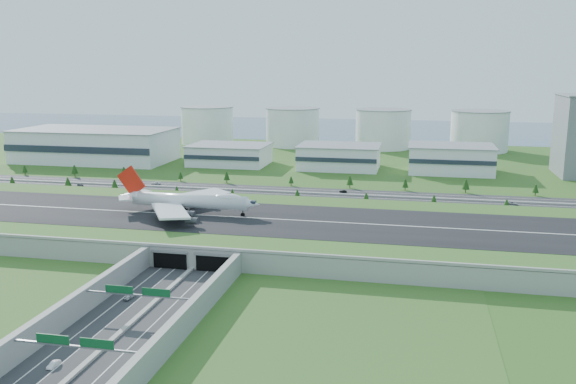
% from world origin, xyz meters
% --- Properties ---
extents(ground, '(1200.00, 1200.00, 0.00)m').
position_xyz_m(ground, '(0.00, 0.00, 0.00)').
color(ground, '#1D4515').
rests_on(ground, ground).
extents(airfield_deck, '(520.00, 100.00, 9.20)m').
position_xyz_m(airfield_deck, '(0.00, -0.09, 4.12)').
color(airfield_deck, gray).
rests_on(airfield_deck, ground).
extents(underpass_road, '(38.80, 120.40, 8.00)m').
position_xyz_m(underpass_road, '(0.00, -99.42, 3.43)').
color(underpass_road, '#28282B').
rests_on(underpass_road, ground).
extents(sign_gantry_near, '(38.70, 0.70, 9.80)m').
position_xyz_m(sign_gantry_near, '(0.00, -95.04, 6.95)').
color(sign_gantry_near, gray).
rests_on(sign_gantry_near, ground).
extents(sign_gantry_far, '(38.70, 0.70, 9.80)m').
position_xyz_m(sign_gantry_far, '(0.00, -130.04, 6.95)').
color(sign_gantry_far, gray).
rests_on(sign_gantry_far, ground).
extents(north_expressway, '(560.00, 36.00, 0.12)m').
position_xyz_m(north_expressway, '(0.00, 95.00, 0.06)').
color(north_expressway, '#28282B').
rests_on(north_expressway, ground).
extents(tree_row, '(508.16, 48.61, 8.28)m').
position_xyz_m(tree_row, '(0.28, 97.12, 4.58)').
color(tree_row, '#3D2819').
rests_on(tree_row, ground).
extents(hangar_west, '(120.00, 60.00, 25.00)m').
position_xyz_m(hangar_west, '(-170.00, 185.00, 12.50)').
color(hangar_west, silver).
rests_on(hangar_west, ground).
extents(hangar_mid_a, '(58.00, 42.00, 15.00)m').
position_xyz_m(hangar_mid_a, '(-60.00, 190.00, 7.50)').
color(hangar_mid_a, silver).
rests_on(hangar_mid_a, ground).
extents(hangar_mid_b, '(58.00, 42.00, 17.00)m').
position_xyz_m(hangar_mid_b, '(25.00, 190.00, 8.50)').
color(hangar_mid_b, silver).
rests_on(hangar_mid_b, ground).
extents(hangar_mid_c, '(58.00, 42.00, 19.00)m').
position_xyz_m(hangar_mid_c, '(105.00, 190.00, 9.50)').
color(hangar_mid_c, silver).
rests_on(hangar_mid_c, ground).
extents(fuel_tank_a, '(50.00, 50.00, 35.00)m').
position_xyz_m(fuel_tank_a, '(-120.00, 310.00, 17.50)').
color(fuel_tank_a, silver).
rests_on(fuel_tank_a, ground).
extents(fuel_tank_b, '(50.00, 50.00, 35.00)m').
position_xyz_m(fuel_tank_b, '(-35.00, 310.00, 17.50)').
color(fuel_tank_b, silver).
rests_on(fuel_tank_b, ground).
extents(fuel_tank_c, '(50.00, 50.00, 35.00)m').
position_xyz_m(fuel_tank_c, '(50.00, 310.00, 17.50)').
color(fuel_tank_c, silver).
rests_on(fuel_tank_c, ground).
extents(fuel_tank_d, '(50.00, 50.00, 35.00)m').
position_xyz_m(fuel_tank_d, '(135.00, 310.00, 17.50)').
color(fuel_tank_d, silver).
rests_on(fuel_tank_d, ground).
extents(bay_water, '(1200.00, 260.00, 0.06)m').
position_xyz_m(bay_water, '(0.00, 480.00, 0.03)').
color(bay_water, '#3C5772').
rests_on(bay_water, ground).
extents(boeing_747, '(69.80, 65.95, 21.57)m').
position_xyz_m(boeing_747, '(-21.44, 3.02, 14.11)').
color(boeing_747, silver).
rests_on(boeing_747, airfield_deck).
extents(car_0, '(2.62, 5.25, 1.72)m').
position_xyz_m(car_0, '(-9.66, -82.04, 0.98)').
color(car_0, '#AEAEB3').
rests_on(car_0, ground).
extents(car_1, '(1.81, 4.38, 1.41)m').
position_xyz_m(car_1, '(-7.38, -128.60, 0.83)').
color(car_1, white).
rests_on(car_1, ground).
extents(car_2, '(3.87, 5.62, 1.43)m').
position_xyz_m(car_2, '(12.03, -79.77, 0.83)').
color(car_2, '#0B1A39').
rests_on(car_2, ground).
extents(car_3, '(3.70, 5.95, 1.61)m').
position_xyz_m(car_3, '(11.87, -130.64, 0.92)').
color(car_3, '#96320D').
rests_on(car_3, ground).
extents(car_4, '(5.07, 3.26, 1.61)m').
position_xyz_m(car_4, '(-127.11, 87.50, 0.92)').
color(car_4, slate).
rests_on(car_4, ground).
extents(car_5, '(4.62, 1.81, 1.50)m').
position_xyz_m(car_5, '(38.62, 102.01, 0.87)').
color(car_5, black).
rests_on(car_5, ground).
extents(car_6, '(6.29, 4.60, 1.59)m').
position_xyz_m(car_6, '(133.90, 89.44, 0.91)').
color(car_6, '#B5B5BA').
rests_on(car_6, ground).
extents(car_7, '(6.16, 3.53, 1.68)m').
position_xyz_m(car_7, '(-82.83, 103.04, 0.96)').
color(car_7, white).
rests_on(car_7, ground).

